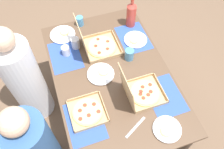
{
  "coord_description": "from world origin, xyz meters",
  "views": [
    {
      "loc": [
        -1.04,
        0.36,
        2.36
      ],
      "look_at": [
        0.0,
        0.0,
        0.74
      ],
      "focal_mm": 37.65,
      "sensor_mm": 36.0,
      "label": 1
    }
  ],
  "objects_px": {
    "pizza_box_center": "(97,45)",
    "plate_near_left": "(101,74)",
    "cup_dark": "(129,54)",
    "cup_clear_right": "(75,43)",
    "cup_red": "(80,21)",
    "plate_far_right": "(135,40)",
    "diner_right_seat": "(25,81)",
    "plate_near_right": "(63,34)",
    "plate_far_left": "(167,129)",
    "pizza_box_edge_far": "(141,92)",
    "cup_spare": "(66,51)",
    "diner_left_seat": "(37,149)",
    "soda_bottle": "(131,14)",
    "pizza_box_corner_right": "(88,112)"
  },
  "relations": [
    {
      "from": "plate_far_left",
      "to": "plate_far_right",
      "type": "bearing_deg",
      "value": -7.34
    },
    {
      "from": "plate_near_right",
      "to": "diner_right_seat",
      "type": "bearing_deg",
      "value": 119.04
    },
    {
      "from": "plate_near_right",
      "to": "pizza_box_center",
      "type": "bearing_deg",
      "value": -135.2
    },
    {
      "from": "plate_far_left",
      "to": "cup_spare",
      "type": "xyz_separation_m",
      "value": [
        0.92,
        0.52,
        0.04
      ]
    },
    {
      "from": "plate_near_left",
      "to": "plate_far_left",
      "type": "distance_m",
      "value": 0.68
    },
    {
      "from": "cup_clear_right",
      "to": "plate_far_right",
      "type": "bearing_deg",
      "value": -101.05
    },
    {
      "from": "plate_far_left",
      "to": "plate_near_left",
      "type": "bearing_deg",
      "value": 26.14
    },
    {
      "from": "pizza_box_edge_far",
      "to": "cup_spare",
      "type": "relative_size",
      "value": 3.62
    },
    {
      "from": "plate_near_left",
      "to": "cup_spare",
      "type": "bearing_deg",
      "value": 35.69
    },
    {
      "from": "diner_left_seat",
      "to": "cup_clear_right",
      "type": "bearing_deg",
      "value": -36.16
    },
    {
      "from": "plate_far_left",
      "to": "diner_right_seat",
      "type": "relative_size",
      "value": 0.17
    },
    {
      "from": "pizza_box_center",
      "to": "plate_near_left",
      "type": "distance_m",
      "value": 0.29
    },
    {
      "from": "plate_near_right",
      "to": "cup_dark",
      "type": "bearing_deg",
      "value": -133.34
    },
    {
      "from": "plate_far_left",
      "to": "cup_clear_right",
      "type": "distance_m",
      "value": 1.07
    },
    {
      "from": "plate_far_right",
      "to": "diner_right_seat",
      "type": "relative_size",
      "value": 0.18
    },
    {
      "from": "plate_near_right",
      "to": "plate_far_left",
      "type": "bearing_deg",
      "value": -156.45
    },
    {
      "from": "cup_dark",
      "to": "cup_clear_right",
      "type": "xyz_separation_m",
      "value": [
        0.28,
        0.41,
        -0.0
      ]
    },
    {
      "from": "cup_red",
      "to": "cup_dark",
      "type": "height_order",
      "value": "cup_dark"
    },
    {
      "from": "plate_near_left",
      "to": "plate_far_left",
      "type": "xyz_separation_m",
      "value": [
        -0.61,
        -0.3,
        -0.0
      ]
    },
    {
      "from": "cup_dark",
      "to": "diner_left_seat",
      "type": "relative_size",
      "value": 0.09
    },
    {
      "from": "soda_bottle",
      "to": "cup_clear_right",
      "type": "height_order",
      "value": "soda_bottle"
    },
    {
      "from": "cup_spare",
      "to": "diner_right_seat",
      "type": "relative_size",
      "value": 0.08
    },
    {
      "from": "plate_far_left",
      "to": "diner_right_seat",
      "type": "distance_m",
      "value": 1.33
    },
    {
      "from": "plate_far_right",
      "to": "diner_left_seat",
      "type": "distance_m",
      "value": 1.25
    },
    {
      "from": "cup_clear_right",
      "to": "pizza_box_corner_right",
      "type": "bearing_deg",
      "value": 173.41
    },
    {
      "from": "diner_right_seat",
      "to": "pizza_box_edge_far",
      "type": "bearing_deg",
      "value": -123.39
    },
    {
      "from": "pizza_box_corner_right",
      "to": "cup_dark",
      "type": "relative_size",
      "value": 2.53
    },
    {
      "from": "pizza_box_edge_far",
      "to": "soda_bottle",
      "type": "height_order",
      "value": "soda_bottle"
    },
    {
      "from": "pizza_box_corner_right",
      "to": "plate_near_right",
      "type": "bearing_deg",
      "value": 0.35
    },
    {
      "from": "diner_left_seat",
      "to": "plate_far_left",
      "type": "bearing_deg",
      "value": -105.2
    },
    {
      "from": "cup_red",
      "to": "cup_clear_right",
      "type": "relative_size",
      "value": 0.9
    },
    {
      "from": "cup_clear_right",
      "to": "diner_right_seat",
      "type": "relative_size",
      "value": 0.09
    },
    {
      "from": "cup_spare",
      "to": "cup_dark",
      "type": "xyz_separation_m",
      "value": [
        -0.23,
        -0.51,
        0.01
      ]
    },
    {
      "from": "pizza_box_edge_far",
      "to": "cup_dark",
      "type": "distance_m",
      "value": 0.37
    },
    {
      "from": "pizza_box_corner_right",
      "to": "cup_spare",
      "type": "xyz_separation_m",
      "value": [
        0.6,
        0.02,
        0.03
      ]
    },
    {
      "from": "cup_spare",
      "to": "cup_dark",
      "type": "relative_size",
      "value": 0.85
    },
    {
      "from": "soda_bottle",
      "to": "diner_right_seat",
      "type": "distance_m",
      "value": 1.16
    },
    {
      "from": "pizza_box_center",
      "to": "cup_dark",
      "type": "distance_m",
      "value": 0.3
    },
    {
      "from": "plate_near_left",
      "to": "cup_red",
      "type": "bearing_deg",
      "value": 1.16
    },
    {
      "from": "pizza_box_edge_far",
      "to": "cup_red",
      "type": "xyz_separation_m",
      "value": [
        0.91,
        0.25,
        -0.0
      ]
    },
    {
      "from": "diner_right_seat",
      "to": "plate_near_right",
      "type": "bearing_deg",
      "value": -60.96
    },
    {
      "from": "pizza_box_center",
      "to": "diner_right_seat",
      "type": "height_order",
      "value": "diner_right_seat"
    },
    {
      "from": "cup_red",
      "to": "cup_spare",
      "type": "height_order",
      "value": "cup_red"
    },
    {
      "from": "plate_near_right",
      "to": "diner_left_seat",
      "type": "distance_m",
      "value": 1.03
    },
    {
      "from": "pizza_box_edge_far",
      "to": "soda_bottle",
      "type": "bearing_deg",
      "value": -15.73
    },
    {
      "from": "pizza_box_corner_right",
      "to": "diner_left_seat",
      "type": "bearing_deg",
      "value": 97.79
    },
    {
      "from": "plate_far_left",
      "to": "diner_right_seat",
      "type": "height_order",
      "value": "diner_right_seat"
    },
    {
      "from": "plate_near_left",
      "to": "plate_far_left",
      "type": "height_order",
      "value": "same"
    },
    {
      "from": "plate_far_left",
      "to": "cup_dark",
      "type": "xyz_separation_m",
      "value": [
        0.7,
        0.02,
        0.04
      ]
    },
    {
      "from": "plate_near_left",
      "to": "plate_far_left",
      "type": "relative_size",
      "value": 1.09
    }
  ]
}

